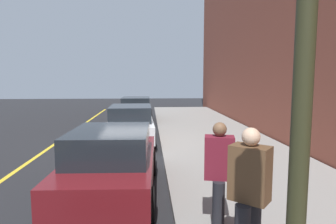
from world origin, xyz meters
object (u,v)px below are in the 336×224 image
(pedestrian_brown_coat, at_px, (249,192))
(pedestrian_burgundy_coat, at_px, (219,172))
(parked_car_charcoal, at_px, (136,110))
(parked_car_maroon, at_px, (112,162))
(parked_car_white, at_px, (131,124))

(pedestrian_brown_coat, height_order, pedestrian_burgundy_coat, pedestrian_brown_coat)
(parked_car_charcoal, distance_m, pedestrian_burgundy_coat, 13.07)
(parked_car_charcoal, bearing_deg, pedestrian_brown_coat, -171.50)
(parked_car_charcoal, height_order, pedestrian_brown_coat, pedestrian_brown_coat)
(parked_car_maroon, distance_m, parked_car_charcoal, 11.14)
(parked_car_maroon, height_order, pedestrian_brown_coat, pedestrian_brown_coat)
(parked_car_maroon, bearing_deg, parked_car_white, -0.66)
(parked_car_maroon, height_order, parked_car_charcoal, same)
(pedestrian_brown_coat, xyz_separation_m, pedestrian_burgundy_coat, (0.96, 0.17, -0.04))
(parked_car_maroon, relative_size, pedestrian_burgundy_coat, 2.41)
(pedestrian_brown_coat, bearing_deg, parked_car_maroon, 37.75)
(parked_car_white, height_order, pedestrian_brown_coat, pedestrian_brown_coat)
(pedestrian_brown_coat, bearing_deg, parked_car_white, 13.86)
(parked_car_white, height_order, parked_car_charcoal, same)
(parked_car_charcoal, bearing_deg, parked_car_white, -179.79)
(parked_car_white, distance_m, pedestrian_brown_coat, 8.59)
(pedestrian_brown_coat, relative_size, pedestrian_burgundy_coat, 1.04)
(parked_car_white, bearing_deg, parked_car_charcoal, 0.21)
(parked_car_charcoal, height_order, pedestrian_burgundy_coat, pedestrian_burgundy_coat)
(parked_car_white, bearing_deg, pedestrian_brown_coat, -166.14)
(parked_car_charcoal, xyz_separation_m, pedestrian_brown_coat, (-13.88, -2.08, 0.36))
(parked_car_maroon, xyz_separation_m, parked_car_white, (5.60, -0.06, 0.00))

